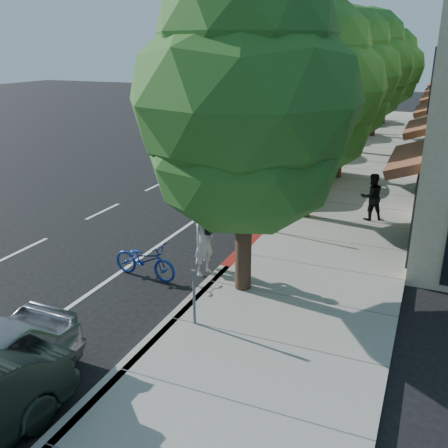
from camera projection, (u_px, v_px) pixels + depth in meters
The scene contains 17 objects.
ground at pixel (238, 257), 14.52m from camera, with size 120.00×120.00×0.00m, color black.
sidewalk at pixel (361, 193), 20.58m from camera, with size 4.60×56.00×0.15m, color gray.
curb at pixel (306, 187), 21.43m from camera, with size 0.30×56.00×0.15m, color #9E998E.
curb_red_segment at pixel (250, 243), 15.36m from camera, with size 0.32×4.00×0.15m, color maroon.
street_tree_0 at pixel (245, 105), 10.90m from camera, with size 5.16×5.16×7.63m.
street_tree_1 at pixel (311, 91), 16.16m from camera, with size 4.90×4.90×7.33m.
street_tree_2 at pixel (344, 77), 21.32m from camera, with size 4.80×4.80×7.45m.
street_tree_3 at pixel (365, 68), 26.47m from camera, with size 5.07×5.07×7.73m.
street_tree_4 at pixel (378, 71), 31.81m from camera, with size 4.43×4.43×6.97m.
street_tree_5 at pixel (388, 68), 37.02m from camera, with size 5.36×5.36×7.20m.
cyclist at pixel (204, 242), 13.19m from camera, with size 0.67×0.44×1.82m, color silver.
bicycle at pixel (145, 260), 13.13m from camera, with size 0.66×1.88×0.99m, color navy.
silver_suv at pixel (289, 167), 21.34m from camera, with size 3.06×6.63×1.84m, color #ADADB2.
dark_sedan at pixel (294, 143), 27.02m from camera, with size 1.73×4.97×1.64m, color black.
white_pickup at pixel (329, 125), 32.52m from camera, with size 2.56×6.29×1.82m, color silver.
dark_suv_far at pixel (362, 114), 38.75m from camera, with size 1.87×4.66×1.59m, color black.
pedestrian at pixel (372, 197), 16.97m from camera, with size 0.79×0.62×1.62m, color black.
Camera 1 is at (4.82, -12.44, 5.83)m, focal length 40.00 mm.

